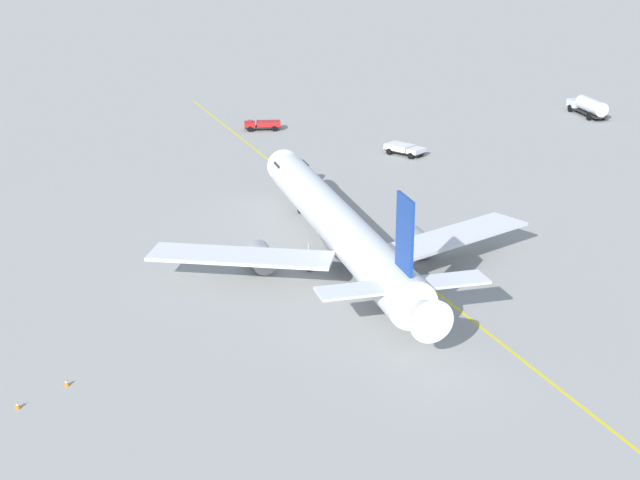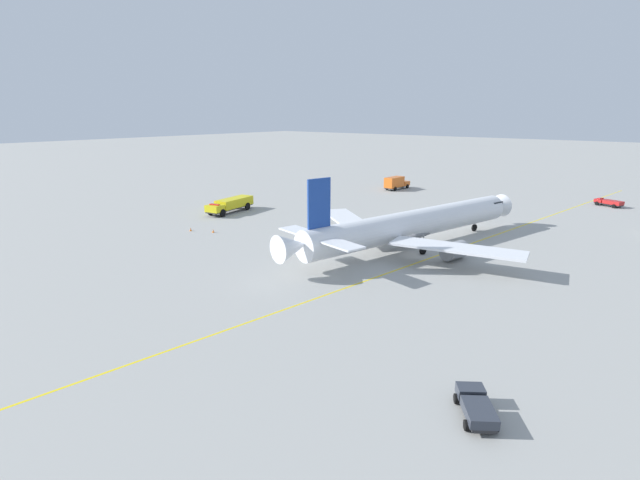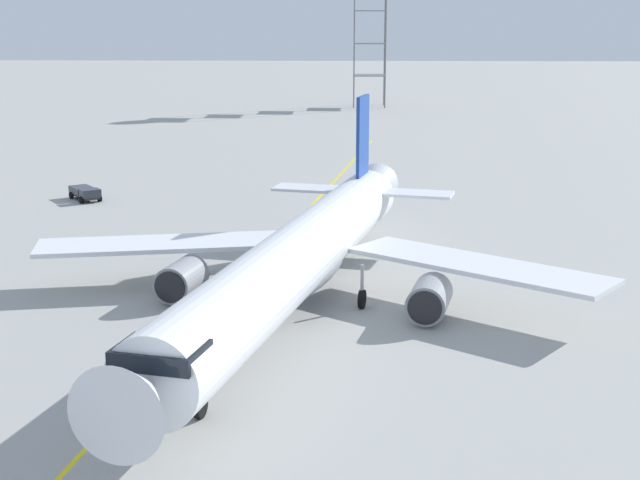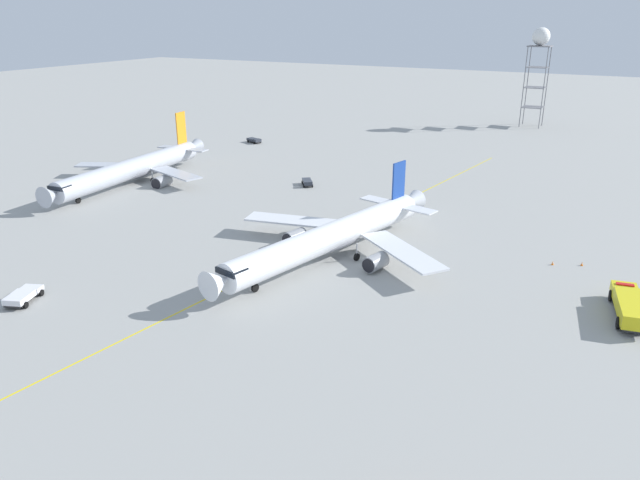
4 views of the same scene
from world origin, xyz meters
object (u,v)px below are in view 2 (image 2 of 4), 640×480
object	(u,v)px
airliner_main	(411,226)
fire_tender_truck	(231,204)
safety_cone_near	(213,231)
baggage_truck_truck_extra	(476,406)
safety_cone_mid	(191,229)
catering_truck_truck	(396,183)
ops_pickup_truck	(609,202)

from	to	relation	value
airliner_main	fire_tender_truck	world-z (taller)	airliner_main
safety_cone_near	baggage_truck_truck_extra	bearing A→B (deg)	158.10
safety_cone_mid	baggage_truck_truck_extra	bearing A→B (deg)	160.95
catering_truck_truck	safety_cone_mid	xyz separation A→B (m)	(4.15, 56.89, -1.38)
safety_cone_mid	safety_cone_near	bearing A→B (deg)	-156.39
fire_tender_truck	catering_truck_truck	bearing A→B (deg)	156.76
ops_pickup_truck	safety_cone_near	bearing A→B (deg)	77.46
catering_truck_truck	baggage_truck_truck_extra	bearing A→B (deg)	-143.61
fire_tender_truck	airliner_main	bearing A→B (deg)	79.61
safety_cone_mid	catering_truck_truck	bearing A→B (deg)	-94.17
airliner_main	catering_truck_truck	world-z (taller)	airliner_main
airliner_main	baggage_truck_truck_extra	distance (m)	38.47
catering_truck_truck	safety_cone_near	xyz separation A→B (m)	(0.55, 55.32, -1.38)
fire_tender_truck	safety_cone_near	size ratio (longest dim) A/B	20.19
airliner_main	baggage_truck_truck_extra	size ratio (longest dim) A/B	10.22
baggage_truck_truck_extra	safety_cone_near	world-z (taller)	baggage_truck_truck_extra
ops_pickup_truck	catering_truck_truck	xyz separation A→B (m)	(43.92, 7.79, 0.85)
baggage_truck_truck_extra	safety_cone_near	size ratio (longest dim) A/B	7.80
safety_cone_mid	fire_tender_truck	bearing A→B (deg)	-65.65
airliner_main	safety_cone_mid	xyz separation A→B (m)	(31.65, 13.33, -2.80)
ops_pickup_truck	safety_cone_mid	size ratio (longest dim) A/B	9.87
airliner_main	safety_cone_mid	world-z (taller)	airliner_main
airliner_main	ops_pickup_truck	distance (m)	53.97
ops_pickup_truck	catering_truck_truck	bearing A→B (deg)	32.69
ops_pickup_truck	airliner_main	bearing A→B (deg)	94.90
airliner_main	safety_cone_mid	distance (m)	34.46
baggage_truck_truck_extra	safety_cone_mid	bearing A→B (deg)	35.29
catering_truck_truck	baggage_truck_truck_extra	distance (m)	89.91
fire_tender_truck	baggage_truck_truck_extra	bearing A→B (deg)	51.91
catering_truck_truck	safety_cone_near	bearing A→B (deg)	-177.31
airliner_main	safety_cone_near	distance (m)	30.54
airliner_main	catering_truck_truck	distance (m)	51.54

